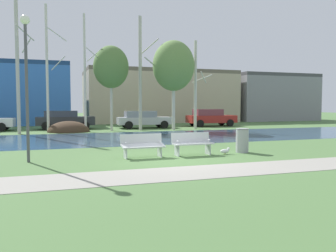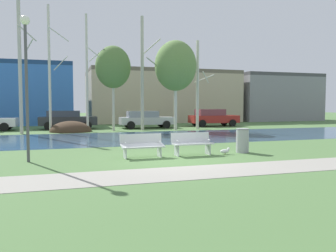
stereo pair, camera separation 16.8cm
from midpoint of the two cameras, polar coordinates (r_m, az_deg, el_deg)
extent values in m
plane|color=#4C703D|center=(21.91, -7.08, -1.56)|extent=(120.00, 120.00, 0.00)
cube|color=gray|center=(10.08, 5.89, -7.62)|extent=(60.00, 1.91, 0.01)
cube|color=#33516B|center=(20.27, -6.22, -1.96)|extent=(80.00, 8.12, 0.01)
ellipsoid|color=#423021|center=(25.61, -15.75, -0.92)|extent=(2.98, 2.71, 1.56)
cube|color=silver|center=(12.58, -3.85, -3.31)|extent=(1.61, 0.53, 0.15)
cube|color=silver|center=(12.83, -4.18, -2.19)|extent=(1.60, 0.13, 0.40)
cube|color=silver|center=(12.51, -6.82, -4.41)|extent=(0.05, 0.43, 0.45)
cube|color=silver|center=(12.85, -1.09, -4.17)|extent=(0.05, 0.43, 0.45)
cylinder|color=silver|center=(12.43, -6.80, -2.76)|extent=(0.05, 0.28, 0.04)
cylinder|color=silver|center=(12.77, -1.03, -2.57)|extent=(0.05, 0.28, 0.04)
cube|color=silver|center=(13.19, 4.58, -2.99)|extent=(1.61, 0.53, 0.05)
cube|color=silver|center=(13.42, 4.11, -1.93)|extent=(1.60, 0.13, 0.40)
cube|color=silver|center=(13.02, 1.82, -4.07)|extent=(0.05, 0.43, 0.45)
cube|color=silver|center=(13.54, 7.02, -3.79)|extent=(0.05, 0.43, 0.45)
cylinder|color=silver|center=(12.94, 1.89, -2.49)|extent=(0.05, 0.28, 0.04)
cylinder|color=silver|center=(13.47, 7.11, -2.27)|extent=(0.05, 0.28, 0.04)
cylinder|color=#999B9E|center=(14.30, 12.66, -2.38)|extent=(0.52, 0.52, 0.99)
torus|color=#5B5D5E|center=(14.26, 12.69, -0.53)|extent=(0.54, 0.54, 0.04)
ellipsoid|color=white|center=(13.68, 9.79, -4.19)|extent=(0.37, 0.17, 0.17)
sphere|color=white|center=(13.74, 10.42, -3.81)|extent=(0.12, 0.12, 0.12)
cone|color=gold|center=(13.77, 10.66, -3.80)|extent=(0.07, 0.04, 0.04)
cylinder|color=gold|center=(13.66, 9.92, -4.50)|extent=(0.01, 0.01, 0.10)
cylinder|color=gold|center=(13.72, 9.79, -4.46)|extent=(0.01, 0.01, 0.10)
cylinder|color=#4C4C51|center=(12.48, -22.17, 4.95)|extent=(0.10, 0.10, 4.63)
sphere|color=white|center=(12.79, -22.45, 16.04)|extent=(0.32, 0.32, 0.32)
cylinder|color=#BCB7A8|center=(24.86, -23.34, 9.50)|extent=(0.23, 0.23, 9.28)
cylinder|color=#BCB7A8|center=(25.35, -22.06, 12.29)|extent=(0.69, 0.95, 0.88)
cylinder|color=#BCB7A8|center=(24.53, -22.26, 14.18)|extent=(1.09, 1.06, 0.85)
cylinder|color=beige|center=(25.79, -19.03, 9.01)|extent=(0.18, 0.18, 8.96)
cylinder|color=beige|center=(26.35, -17.34, 9.96)|extent=(0.99, 1.40, 0.92)
cylinder|color=beige|center=(25.42, -17.60, 14.41)|extent=(1.38, 1.35, 0.72)
cylinder|color=beige|center=(25.41, -13.21, 8.59)|extent=(0.17, 0.17, 8.42)
cylinder|color=beige|center=(26.15, -11.66, 11.55)|extent=(1.00, 1.42, 0.84)
cylinder|color=beige|center=(25.04, -11.86, 11.74)|extent=(1.11, 1.08, 0.69)
cylinder|color=beige|center=(25.88, -8.95, 5.96)|extent=(0.19, 0.19, 6.09)
ellipsoid|color=#567A3D|center=(26.01, -8.98, 9.71)|extent=(2.61, 2.61, 3.14)
cylinder|color=#BCB7A8|center=(26.24, -4.15, 8.72)|extent=(0.25, 0.25, 8.61)
cylinder|color=#BCB7A8|center=(27.30, -2.63, 13.08)|extent=(1.14, 1.61, 1.11)
cylinder|color=#BCB7A8|center=(25.81, -2.30, 10.53)|extent=(1.41, 1.38, 0.64)
cylinder|color=beige|center=(26.40, 1.45, 6.22)|extent=(0.25, 0.25, 6.33)
ellipsoid|color=#668947|center=(26.54, 1.45, 10.04)|extent=(3.21, 3.21, 3.85)
cylinder|color=beige|center=(27.54, 5.13, 6.84)|extent=(0.23, 0.23, 7.04)
cylinder|color=beige|center=(28.41, 6.23, 7.87)|extent=(1.14, 1.62, 0.63)
cylinder|color=beige|center=(27.32, 6.50, 8.10)|extent=(0.90, 0.88, 0.88)
cylinder|color=black|center=(29.30, -24.96, 0.06)|extent=(0.65, 0.24, 0.64)
cylinder|color=black|center=(27.59, -25.54, -0.16)|extent=(0.65, 0.24, 0.64)
cube|color=#282B30|center=(28.50, -16.15, 0.84)|extent=(4.52, 1.91, 0.67)
cube|color=#2F3648|center=(28.48, -16.89, 1.98)|extent=(2.55, 1.64, 0.48)
cylinder|color=black|center=(29.42, -13.26, 0.31)|extent=(0.65, 0.24, 0.64)
cylinder|color=black|center=(27.66, -13.10, 0.11)|extent=(0.65, 0.24, 0.64)
cylinder|color=black|center=(29.45, -19.00, 0.22)|extent=(0.65, 0.24, 0.64)
cylinder|color=black|center=(27.69, -19.21, 0.01)|extent=(0.65, 0.24, 0.64)
cube|color=#B2B5BC|center=(28.46, -3.41, 0.89)|extent=(4.51, 1.86, 0.59)
cube|color=gray|center=(28.37, -4.12, 2.00)|extent=(2.55, 1.59, 0.51)
cylinder|color=black|center=(29.65, -0.97, 0.44)|extent=(0.65, 0.24, 0.64)
cylinder|color=black|center=(28.00, -0.09, 0.25)|extent=(0.65, 0.24, 0.64)
cylinder|color=black|center=(29.05, -6.60, 0.35)|extent=(0.65, 0.24, 0.64)
cylinder|color=black|center=(27.36, -6.04, 0.15)|extent=(0.65, 0.24, 0.64)
cube|color=maroon|center=(31.17, 7.79, 1.17)|extent=(4.41, 1.91, 0.66)
cube|color=brown|center=(31.01, 7.21, 2.29)|extent=(2.49, 1.64, 0.56)
cylinder|color=black|center=(32.58, 9.49, 0.67)|extent=(0.65, 0.24, 0.64)
cylinder|color=black|center=(30.99, 10.88, 0.51)|extent=(0.65, 0.24, 0.64)
cylinder|color=black|center=(31.47, 4.74, 0.61)|extent=(0.65, 0.24, 0.64)
cylinder|color=black|center=(29.81, 5.93, 0.43)|extent=(0.65, 0.24, 0.64)
cube|color=#3870C6|center=(38.03, -25.73, 4.52)|extent=(13.28, 8.97, 5.60)
cube|color=navy|center=(38.21, -25.85, 9.02)|extent=(13.28, 8.97, 0.40)
cube|color=#BCAD8E|center=(39.63, -0.97, 4.65)|extent=(16.58, 8.43, 5.37)
cube|color=#675F4E|center=(39.79, -0.97, 8.81)|extent=(16.58, 8.43, 0.40)
cube|color=gray|center=(45.12, 16.75, 4.31)|extent=(10.34, 7.67, 5.26)
cube|color=#48484B|center=(45.25, 16.82, 7.89)|extent=(10.34, 7.67, 0.40)
camera|label=1|loc=(0.08, -89.65, 0.02)|focal=36.47mm
camera|label=2|loc=(0.08, 90.35, -0.02)|focal=36.47mm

